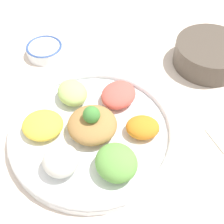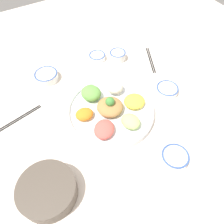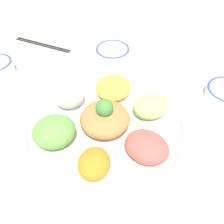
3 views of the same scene
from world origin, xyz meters
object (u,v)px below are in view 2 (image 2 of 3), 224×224
at_px(salad_platter, 110,109).
at_px(rice_bowl_plain, 97,56).
at_px(chopsticks_pair_near, 151,60).
at_px(chopsticks_pair_far, 20,118).
at_px(side_serving_bowl, 47,190).
at_px(serving_spoon_main, 49,134).
at_px(rice_bowl_blue, 118,55).
at_px(sauce_bowl_red, 46,76).
at_px(sauce_bowl_dark, 167,90).
at_px(sauce_bowl_far, 175,157).

relative_size(salad_platter, rice_bowl_plain, 4.45).
distance_m(salad_platter, chopsticks_pair_near, 0.44).
bearing_deg(rice_bowl_plain, chopsticks_pair_far, 110.01).
bearing_deg(side_serving_bowl, chopsticks_pair_near, -61.98).
distance_m(chopsticks_pair_near, serving_spoon_main, 0.69).
bearing_deg(rice_bowl_blue, sauce_bowl_red, 82.89).
xyz_separation_m(sauce_bowl_dark, chopsticks_pair_far, (0.22, 0.67, -0.01)).
bearing_deg(sauce_bowl_dark, chopsticks_pair_far, 71.94).
xyz_separation_m(salad_platter, side_serving_bowl, (-0.21, 0.37, 0.01)).
height_order(sauce_bowl_far, serving_spoon_main, sauce_bowl_far).
bearing_deg(serving_spoon_main, sauce_bowl_red, -32.51).
bearing_deg(rice_bowl_blue, rice_bowl_plain, 59.73).
relative_size(sauce_bowl_red, side_serving_bowl, 0.57).
bearing_deg(serving_spoon_main, sauce_bowl_dark, -109.97).
relative_size(rice_bowl_plain, sauce_bowl_far, 0.83).
xyz_separation_m(side_serving_bowl, chopsticks_pair_far, (0.39, -0.01, -0.04)).
relative_size(rice_bowl_blue, chopsticks_pair_near, 0.45).
distance_m(sauce_bowl_red, rice_bowl_plain, 0.30).
bearing_deg(serving_spoon_main, salad_platter, -109.92).
distance_m(rice_bowl_plain, side_serving_bowl, 0.76).
height_order(sauce_bowl_red, sauce_bowl_far, sauce_bowl_red).
relative_size(sauce_bowl_red, chopsticks_pair_far, 0.57).
distance_m(rice_bowl_blue, chopsticks_pair_near, 0.19).
height_order(sauce_bowl_far, chopsticks_pair_near, sauce_bowl_far).
relative_size(rice_bowl_blue, rice_bowl_plain, 0.99).
xyz_separation_m(sauce_bowl_red, chopsticks_pair_near, (-0.16, -0.56, -0.02)).
bearing_deg(salad_platter, sauce_bowl_far, -163.28).
distance_m(salad_platter, sauce_bowl_far, 0.35).
bearing_deg(salad_platter, rice_bowl_blue, -37.14).
xyz_separation_m(chopsticks_pair_near, serving_spoon_main, (-0.17, 0.67, -0.00)).
bearing_deg(sauce_bowl_red, rice_bowl_plain, -88.47).
height_order(rice_bowl_blue, serving_spoon_main, rice_bowl_blue).
xyz_separation_m(rice_bowl_blue, rice_bowl_plain, (0.06, 0.10, -0.01)).
bearing_deg(side_serving_bowl, sauce_bowl_red, -20.06).
bearing_deg(chopsticks_pair_near, sauce_bowl_dark, 7.20).
bearing_deg(sauce_bowl_red, side_serving_bowl, 159.94).
xyz_separation_m(sauce_bowl_red, sauce_bowl_far, (-0.69, -0.27, -0.00)).
xyz_separation_m(salad_platter, chopsticks_pair_far, (0.18, 0.37, -0.02)).
relative_size(salad_platter, side_serving_bowl, 1.96).
relative_size(sauce_bowl_dark, sauce_bowl_far, 1.00).
xyz_separation_m(rice_bowl_blue, chopsticks_pair_far, (-0.12, 0.60, -0.02)).
height_order(rice_bowl_plain, chopsticks_pair_near, rice_bowl_plain).
relative_size(sauce_bowl_far, serving_spoon_main, 0.94).
height_order(sauce_bowl_dark, rice_bowl_plain, same).
relative_size(sauce_bowl_dark, chopsticks_pair_near, 0.55).
bearing_deg(side_serving_bowl, chopsticks_pair_far, -1.27).
bearing_deg(sauce_bowl_red, salad_platter, -154.45).
height_order(rice_bowl_blue, rice_bowl_plain, rice_bowl_blue).
height_order(chopsticks_pair_near, serving_spoon_main, chopsticks_pair_near).
height_order(rice_bowl_plain, serving_spoon_main, rice_bowl_plain).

